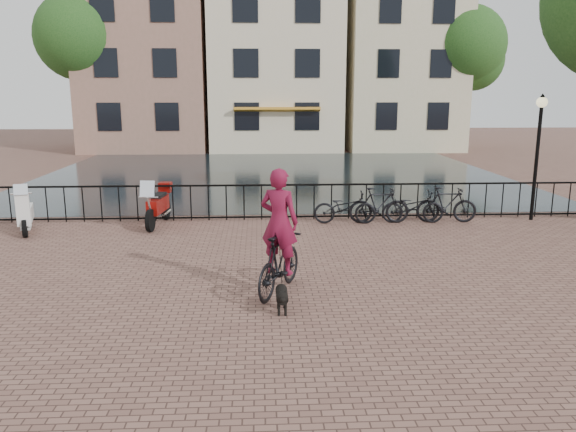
{
  "coord_description": "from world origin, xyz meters",
  "views": [
    {
      "loc": [
        -0.54,
        -7.68,
        3.56
      ],
      "look_at": [
        0.0,
        3.0,
        1.2
      ],
      "focal_mm": 35.0,
      "sensor_mm": 36.0,
      "label": 1
    }
  ],
  "objects_px": {
    "lamp_post": "(539,136)",
    "motorcycle": "(158,200)",
    "dog": "(282,298)",
    "cyclist": "(279,239)",
    "scooter": "(25,206)"
  },
  "relations": [
    {
      "from": "lamp_post",
      "to": "motorcycle",
      "type": "height_order",
      "value": "lamp_post"
    },
    {
      "from": "dog",
      "to": "motorcycle",
      "type": "height_order",
      "value": "motorcycle"
    },
    {
      "from": "cyclist",
      "to": "dog",
      "type": "bearing_deg",
      "value": 114.84
    },
    {
      "from": "scooter",
      "to": "lamp_post",
      "type": "bearing_deg",
      "value": -14.33
    },
    {
      "from": "lamp_post",
      "to": "cyclist",
      "type": "relative_size",
      "value": 1.3
    },
    {
      "from": "lamp_post",
      "to": "scooter",
      "type": "xyz_separation_m",
      "value": [
        -13.82,
        -0.75,
        -1.68
      ]
    },
    {
      "from": "cyclist",
      "to": "dog",
      "type": "distance_m",
      "value": 1.2
    },
    {
      "from": "lamp_post",
      "to": "scooter",
      "type": "relative_size",
      "value": 2.21
    },
    {
      "from": "lamp_post",
      "to": "dog",
      "type": "relative_size",
      "value": 4.79
    },
    {
      "from": "lamp_post",
      "to": "motorcycle",
      "type": "distance_m",
      "value": 10.66
    },
    {
      "from": "dog",
      "to": "motorcycle",
      "type": "relative_size",
      "value": 0.36
    },
    {
      "from": "cyclist",
      "to": "scooter",
      "type": "bearing_deg",
      "value": -12.81
    },
    {
      "from": "lamp_post",
      "to": "motorcycle",
      "type": "bearing_deg",
      "value": -179.16
    },
    {
      "from": "cyclist",
      "to": "scooter",
      "type": "height_order",
      "value": "cyclist"
    },
    {
      "from": "dog",
      "to": "lamp_post",
      "type": "bearing_deg",
      "value": 41.52
    }
  ]
}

